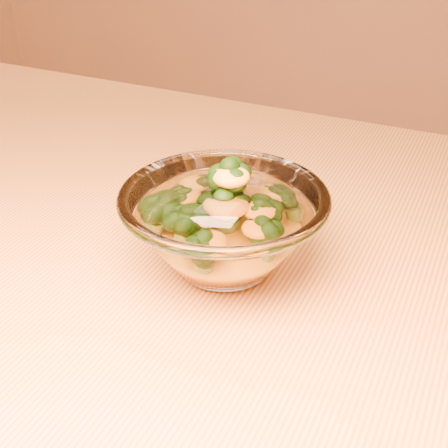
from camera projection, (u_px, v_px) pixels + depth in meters
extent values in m
cube|color=#D17A3E|center=(140.00, 248.00, 0.66)|extent=(1.20, 0.80, 0.04)
cylinder|color=brown|center=(18.00, 255.00, 1.32)|extent=(0.06, 0.06, 0.71)
ellipsoid|color=white|center=(224.00, 261.00, 0.60)|extent=(0.09, 0.09, 0.02)
torus|color=white|center=(224.00, 197.00, 0.56)|extent=(0.19, 0.19, 0.01)
ellipsoid|color=yellow|center=(224.00, 244.00, 0.58)|extent=(0.10, 0.10, 0.03)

